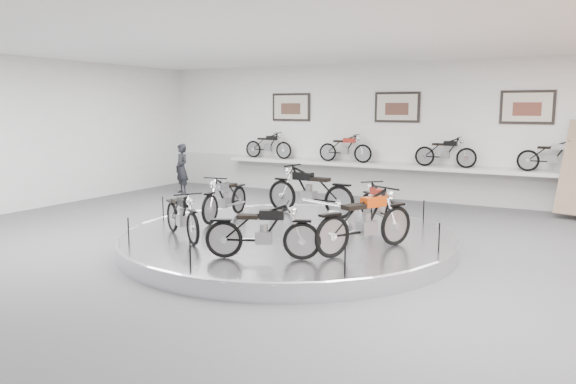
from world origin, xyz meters
The scene contains 22 objects.
floor centered at (0.00, 0.00, 0.00)m, with size 16.00×16.00×0.00m, color #525254.
ceiling centered at (0.00, 0.00, 4.00)m, with size 16.00×16.00×0.00m, color white.
wall_back centered at (0.00, 7.00, 2.00)m, with size 16.00×16.00×0.00m, color white.
wall_left centered at (-8.00, 0.00, 2.00)m, with size 14.00×14.00×0.00m, color white.
dado_band centered at (0.00, 6.98, 0.55)m, with size 15.68×0.04×1.10m, color #BCBCBA.
display_platform centered at (0.00, 0.30, 0.15)m, with size 6.40×6.40×0.30m, color silver.
platform_rim centered at (0.00, 0.30, 0.27)m, with size 6.40×6.40×0.10m, color #B2B2BA.
shelf centered at (0.00, 6.70, 1.00)m, with size 11.00×0.55×0.10m, color silver.
poster_left centered at (-3.50, 6.96, 2.70)m, with size 1.35×0.06×0.88m, color beige.
poster_center centered at (0.00, 6.96, 2.70)m, with size 1.35×0.06×0.88m, color beige.
poster_right centered at (3.50, 6.96, 2.70)m, with size 1.35×0.06×0.88m, color beige.
shelf_bike_a centered at (-4.20, 6.70, 1.42)m, with size 1.22×0.42×0.73m, color black, non-canonical shape.
shelf_bike_b centered at (-1.50, 6.70, 1.42)m, with size 1.22×0.42×0.73m, color maroon, non-canonical shape.
shelf_bike_c centered at (1.50, 6.70, 1.42)m, with size 1.22×0.42×0.73m, color black, non-canonical shape.
shelf_bike_d centered at (4.20, 6.70, 1.42)m, with size 1.22×0.42×0.73m, color #A8A8AD, non-canonical shape.
bike_a centered at (1.35, 1.76, 0.74)m, with size 1.49×0.53×0.88m, color maroon, non-canonical shape.
bike_b centered at (-0.40, 2.11, 0.86)m, with size 1.90×0.67×1.12m, color black, non-canonical shape.
bike_c centered at (-1.81, 0.83, 0.78)m, with size 1.63×0.57×0.96m, color #A8A8AD, non-canonical shape.
bike_d centered at (-1.46, -1.05, 0.75)m, with size 1.52×0.54×0.89m, color black, non-canonical shape.
bike_e centered at (0.59, -1.56, 0.76)m, with size 1.57×0.56×0.93m, color black, non-canonical shape.
bike_f centered at (1.85, -0.33, 0.83)m, with size 1.81×0.64×1.07m, color #B23909, non-canonical shape.
visitor centered at (-6.26, 4.82, 0.78)m, with size 0.57×0.37×1.56m, color black.
Camera 1 is at (5.11, -9.00, 2.70)m, focal length 35.00 mm.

